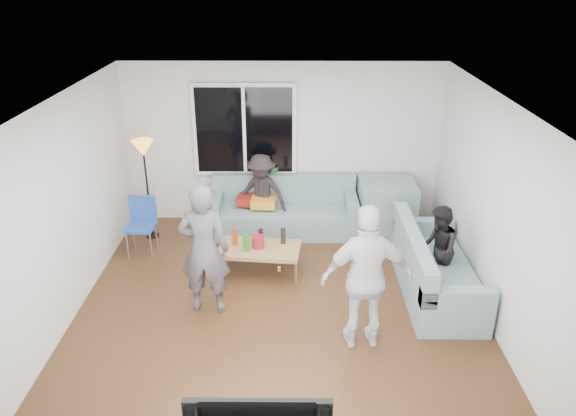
{
  "coord_description": "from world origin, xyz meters",
  "views": [
    {
      "loc": [
        0.15,
        -5.65,
        3.95
      ],
      "look_at": [
        0.1,
        0.6,
        1.15
      ],
      "focal_mm": 34.26,
      "sensor_mm": 36.0,
      "label": 1
    }
  ],
  "objects_px": {
    "coffee_table": "(260,260)",
    "sofa_right_section": "(438,264)",
    "spectator_back": "(262,193)",
    "player_right": "(367,278)",
    "spectator_right": "(438,250)",
    "side_chair": "(141,228)",
    "sofa_back_section": "(283,207)",
    "floor_lamp": "(148,190)",
    "player_left": "(204,250)"
  },
  "relations": [
    {
      "from": "sofa_right_section",
      "to": "side_chair",
      "type": "bearing_deg",
      "value": 76.26
    },
    {
      "from": "coffee_table",
      "to": "side_chair",
      "type": "bearing_deg",
      "value": 163.12
    },
    {
      "from": "spectator_right",
      "to": "coffee_table",
      "type": "bearing_deg",
      "value": -91.48
    },
    {
      "from": "coffee_table",
      "to": "player_right",
      "type": "relative_size",
      "value": 0.65
    },
    {
      "from": "sofa_right_section",
      "to": "player_left",
      "type": "bearing_deg",
      "value": 97.74
    },
    {
      "from": "side_chair",
      "to": "floor_lamp",
      "type": "height_order",
      "value": "floor_lamp"
    },
    {
      "from": "floor_lamp",
      "to": "spectator_back",
      "type": "height_order",
      "value": "floor_lamp"
    },
    {
      "from": "sofa_back_section",
      "to": "sofa_right_section",
      "type": "height_order",
      "value": "same"
    },
    {
      "from": "side_chair",
      "to": "player_right",
      "type": "bearing_deg",
      "value": -31.58
    },
    {
      "from": "spectator_right",
      "to": "spectator_back",
      "type": "relative_size",
      "value": 0.92
    },
    {
      "from": "player_right",
      "to": "spectator_right",
      "type": "bearing_deg",
      "value": -137.79
    },
    {
      "from": "sofa_back_section",
      "to": "floor_lamp",
      "type": "relative_size",
      "value": 1.47
    },
    {
      "from": "sofa_back_section",
      "to": "spectator_back",
      "type": "bearing_deg",
      "value": 175.03
    },
    {
      "from": "player_right",
      "to": "spectator_right",
      "type": "xyz_separation_m",
      "value": [
        1.06,
        1.13,
        -0.26
      ]
    },
    {
      "from": "coffee_table",
      "to": "sofa_right_section",
      "type": "bearing_deg",
      "value": -11.3
    },
    {
      "from": "sofa_right_section",
      "to": "coffee_table",
      "type": "height_order",
      "value": "sofa_right_section"
    },
    {
      "from": "sofa_right_section",
      "to": "player_right",
      "type": "relative_size",
      "value": 1.18
    },
    {
      "from": "spectator_back",
      "to": "player_right",
      "type": "bearing_deg",
      "value": -47.51
    },
    {
      "from": "sofa_back_section",
      "to": "spectator_back",
      "type": "relative_size",
      "value": 1.8
    },
    {
      "from": "sofa_right_section",
      "to": "side_chair",
      "type": "relative_size",
      "value": 2.33
    },
    {
      "from": "coffee_table",
      "to": "side_chair",
      "type": "distance_m",
      "value": 1.85
    },
    {
      "from": "sofa_right_section",
      "to": "side_chair",
      "type": "distance_m",
      "value": 4.19
    },
    {
      "from": "side_chair",
      "to": "spectator_right",
      "type": "distance_m",
      "value": 4.18
    },
    {
      "from": "side_chair",
      "to": "spectator_right",
      "type": "height_order",
      "value": "spectator_right"
    },
    {
      "from": "floor_lamp",
      "to": "player_left",
      "type": "relative_size",
      "value": 0.94
    },
    {
      "from": "coffee_table",
      "to": "spectator_back",
      "type": "bearing_deg",
      "value": 91.59
    },
    {
      "from": "coffee_table",
      "to": "floor_lamp",
      "type": "relative_size",
      "value": 0.71
    },
    {
      "from": "sofa_back_section",
      "to": "floor_lamp",
      "type": "xyz_separation_m",
      "value": [
        -2.06,
        -0.21,
        0.36
      ]
    },
    {
      "from": "player_left",
      "to": "spectator_back",
      "type": "xyz_separation_m",
      "value": [
        0.56,
        2.2,
        -0.19
      ]
    },
    {
      "from": "sofa_right_section",
      "to": "player_left",
      "type": "height_order",
      "value": "player_left"
    },
    {
      "from": "floor_lamp",
      "to": "spectator_right",
      "type": "bearing_deg",
      "value": -20.19
    },
    {
      "from": "coffee_table",
      "to": "player_right",
      "type": "xyz_separation_m",
      "value": [
        1.25,
        -1.52,
        0.65
      ]
    },
    {
      "from": "coffee_table",
      "to": "spectator_back",
      "type": "height_order",
      "value": "spectator_back"
    },
    {
      "from": "sofa_right_section",
      "to": "player_right",
      "type": "bearing_deg",
      "value": 134.96
    },
    {
      "from": "spectator_right",
      "to": "sofa_back_section",
      "type": "bearing_deg",
      "value": -122.31
    },
    {
      "from": "side_chair",
      "to": "player_right",
      "type": "xyz_separation_m",
      "value": [
        3.01,
        -2.05,
        0.42
      ]
    },
    {
      "from": "sofa_back_section",
      "to": "spectator_back",
      "type": "xyz_separation_m",
      "value": [
        -0.34,
        0.03,
        0.21
      ]
    },
    {
      "from": "player_left",
      "to": "spectator_back",
      "type": "bearing_deg",
      "value": -101.9
    },
    {
      "from": "sofa_right_section",
      "to": "spectator_right",
      "type": "bearing_deg",
      "value": 0.0
    },
    {
      "from": "sofa_back_section",
      "to": "player_right",
      "type": "bearing_deg",
      "value": -71.58
    },
    {
      "from": "player_right",
      "to": "spectator_back",
      "type": "xyz_separation_m",
      "value": [
        -1.29,
        2.87,
        -0.21
      ]
    },
    {
      "from": "side_chair",
      "to": "player_left",
      "type": "relative_size",
      "value": 0.52
    },
    {
      "from": "player_right",
      "to": "spectator_right",
      "type": "relative_size",
      "value": 1.44
    },
    {
      "from": "side_chair",
      "to": "player_right",
      "type": "distance_m",
      "value": 3.67
    },
    {
      "from": "player_right",
      "to": "spectator_back",
      "type": "relative_size",
      "value": 1.33
    },
    {
      "from": "sofa_back_section",
      "to": "spectator_right",
      "type": "bearing_deg",
      "value": -40.33
    },
    {
      "from": "side_chair",
      "to": "spectator_back",
      "type": "distance_m",
      "value": 1.91
    },
    {
      "from": "floor_lamp",
      "to": "coffee_table",
      "type": "bearing_deg",
      "value": -32.27
    },
    {
      "from": "sofa_back_section",
      "to": "spectator_back",
      "type": "distance_m",
      "value": 0.41
    },
    {
      "from": "side_chair",
      "to": "player_left",
      "type": "distance_m",
      "value": 1.85
    }
  ]
}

